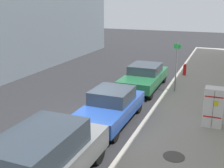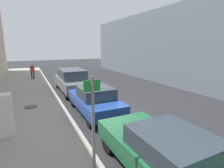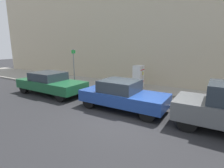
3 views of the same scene
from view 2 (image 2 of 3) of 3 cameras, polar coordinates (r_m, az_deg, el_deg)
The scene contains 10 objects.
ground_plane at distance 10.06m, azimuth -1.72°, elevation -7.83°, with size 80.00×80.00×0.00m, color #28282B.
sidewalk_slab at distance 9.27m, azimuth -27.08°, elevation -10.53°, with size 4.21×44.00×0.14m, color #9E998E.
building_facade_across at distance 14.92m, azimuth 29.24°, elevation 10.68°, with size 1.88×37.40×6.91m, color slate.
discarded_refrigerator at distance 7.75m, azimuth -32.36°, elevation -8.63°, with size 0.75×0.59×1.59m.
manhole_cover at distance 10.75m, azimuth -25.03°, elevation -6.86°, with size 0.70×0.70×0.02m, color #47443F.
street_sign_post at distance 3.89m, azimuth -6.10°, elevation -15.12°, with size 0.36×0.07×2.71m.
pedestrian_walking_far at distance 19.96m, azimuth -24.56°, elevation 3.97°, with size 0.43×0.22×1.51m.
parked_sedan_green at distance 5.00m, azimuth 17.42°, elevation -21.03°, with size 1.89×4.64×1.41m.
parked_hatchback_blue at distance 9.12m, azimuth -5.61°, elevation -5.18°, with size 1.79×4.19×1.43m.
parked_suv_gray at distance 13.69m, azimuth -12.86°, elevation 1.17°, with size 1.89×4.89×1.75m.
Camera 2 is at (-3.87, -8.63, 3.42)m, focal length 28.00 mm.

